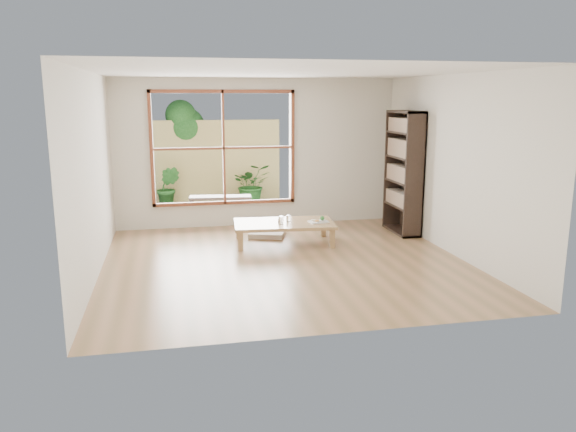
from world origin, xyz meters
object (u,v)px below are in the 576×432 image
Objects in this scene: bookshelf at (404,173)px; food_tray at (319,221)px; low_table at (284,225)px; garden_bench at (220,199)px.

bookshelf is 1.77m from food_tray.
garden_bench reaches higher than low_table.
bookshelf is 1.70× the size of garden_bench.
bookshelf is 3.57m from garden_bench.
garden_bench is (-1.34, 2.37, -0.02)m from food_tray.
low_table is 0.79× the size of bookshelf.
bookshelf reaches higher than low_table.
low_table is at bearing 159.49° from food_tray.
low_table is 0.56m from food_tray.
food_tray is at bearing -54.54° from garden_bench.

